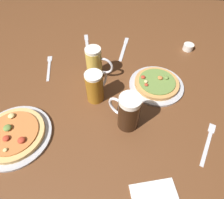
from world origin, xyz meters
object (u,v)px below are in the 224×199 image
ramekin_sauce (188,47)px  beer_mug_dark (95,63)px  pizza_plate_far (156,84)px  beer_mug_pale (128,112)px  fork_spare (208,142)px  beer_mug_amber (95,86)px  napkin_folded (155,199)px  pizza_plate_near (14,134)px  fork_left (49,67)px  knife_right (87,44)px  knife_spare (124,48)px

ramekin_sauce → beer_mug_dark: bearing=-148.7°
beer_mug_dark → pizza_plate_far: bearing=-5.4°
beer_mug_pale → fork_spare: size_ratio=0.84×
beer_mug_amber → napkin_folded: 0.50m
pizza_plate_near → beer_mug_amber: 0.39m
ramekin_sauce → fork_left: ramekin_sauce is taller
fork_spare → fork_left: bearing=157.1°
beer_mug_dark → beer_mug_amber: size_ratio=1.07×
ramekin_sauce → pizza_plate_far: bearing=-119.0°
knife_right → ramekin_sauce: bearing=3.9°
beer_mug_dark → fork_spare: 0.61m
beer_mug_dark → knife_spare: size_ratio=0.69×
ramekin_sauce → fork_left: bearing=-159.7°
beer_mug_amber → knife_right: 0.44m
napkin_folded → beer_mug_pale: bearing=113.9°
beer_mug_dark → knife_right: bearing=113.2°
napkin_folded → fork_left: size_ratio=0.77×
knife_right → pizza_plate_far: bearing=-34.4°
pizza_plate_far → beer_mug_dark: (-0.31, 0.03, 0.07)m
pizza_plate_near → fork_spare: pizza_plate_near is taller
pizza_plate_far → pizza_plate_near: bearing=-146.5°
beer_mug_dark → napkin_folded: bearing=-60.2°
knife_right → knife_spare: (0.23, -0.01, 0.00)m
fork_left → beer_mug_amber: bearing=-29.5°
knife_right → beer_mug_amber: bearing=-70.6°
fork_left → fork_spare: (0.79, -0.33, -0.00)m
beer_mug_pale → knife_right: bearing=119.7°
knife_right → knife_spare: 0.23m
napkin_folded → ramekin_sauce: bearing=78.0°
pizza_plate_far → beer_mug_amber: 0.31m
beer_mug_pale → fork_left: 0.55m
beer_mug_pale → napkin_folded: (0.12, -0.28, -0.08)m
fork_left → knife_spare: 0.45m
pizza_plate_far → beer_mug_pale: (-0.12, -0.24, 0.07)m
beer_mug_amber → napkin_folded: size_ratio=0.99×
pizza_plate_far → napkin_folded: 0.52m
pizza_plate_far → ramekin_sauce: (0.19, 0.33, 0.00)m
beer_mug_dark → beer_mug_pale: size_ratio=0.97×
pizza_plate_near → napkin_folded: bearing=-14.6°
pizza_plate_near → knife_spare: (0.37, 0.66, -0.01)m
beer_mug_amber → napkin_folded: beer_mug_amber is taller
pizza_plate_far → knife_right: bearing=145.6°
pizza_plate_far → beer_mug_pale: bearing=-116.8°
pizza_plate_near → ramekin_sauce: bearing=43.3°
beer_mug_amber → beer_mug_pale: bearing=-37.3°
knife_right → pizza_plate_near: bearing=-101.8°
ramekin_sauce → fork_left: (-0.77, -0.28, -0.01)m
pizza_plate_far → fork_left: pizza_plate_far is taller
beer_mug_pale → fork_left: size_ratio=0.84×
ramekin_sauce → fork_spare: bearing=-87.9°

